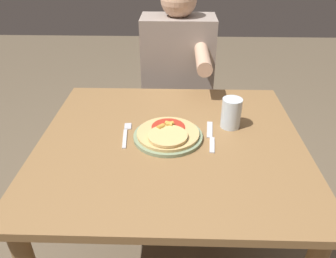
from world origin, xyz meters
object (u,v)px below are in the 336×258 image
at_px(knife, 211,137).
at_px(dining_table, 171,163).
at_px(plate, 168,136).
at_px(person_diner, 178,74).
at_px(drinking_glass, 231,113).
at_px(pizza, 168,133).
at_px(fork, 126,133).

bearing_deg(knife, dining_table, -171.83).
height_order(dining_table, plate, plate).
bearing_deg(person_diner, drinking_glass, -70.57).
bearing_deg(pizza, drinking_glass, 21.65).
xyz_separation_m(knife, person_diner, (-0.13, 0.69, -0.02)).
bearing_deg(dining_table, drinking_glass, 24.42).
height_order(drinking_glass, person_diner, person_diner).
bearing_deg(plate, dining_table, -52.50).
bearing_deg(drinking_glass, knife, -134.33).
distance_m(plate, pizza, 0.02).
bearing_deg(pizza, knife, 4.51).
distance_m(dining_table, drinking_glass, 0.31).
relative_size(dining_table, knife, 4.56).
relative_size(fork, person_diner, 0.15).
bearing_deg(person_diner, plate, -93.01).
bearing_deg(person_diner, pizza, -93.01).
xyz_separation_m(dining_table, fork, (-0.18, 0.04, 0.11)).
height_order(knife, person_diner, person_diner).
distance_m(plate, fork, 0.17).
bearing_deg(dining_table, person_diner, 87.94).
distance_m(knife, drinking_glass, 0.13).
bearing_deg(plate, person_diner, 86.99).
xyz_separation_m(plate, drinking_glass, (0.25, 0.09, 0.05)).
distance_m(pizza, person_diner, 0.71).
distance_m(pizza, knife, 0.17).
relative_size(dining_table, pizza, 4.20).
xyz_separation_m(pizza, fork, (-0.17, 0.03, -0.02)).
distance_m(pizza, fork, 0.17).
bearing_deg(pizza, dining_table, -38.68).
bearing_deg(person_diner, knife, -79.42).
xyz_separation_m(pizza, knife, (0.17, 0.01, -0.02)).
distance_m(fork, knife, 0.33).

